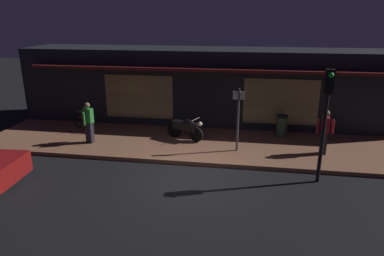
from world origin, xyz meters
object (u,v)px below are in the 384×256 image
bicycle_parked (84,122)px  traffic_light_pole (326,107)px  sign_post (238,116)px  motorcycle (186,128)px  person_photographer (89,122)px  person_bystander (325,131)px  trash_bin (282,126)px

bicycle_parked → traffic_light_pole: traffic_light_pole is taller
traffic_light_pole → sign_post: bearing=143.6°
motorcycle → person_photographer: bearing=-165.2°
person_photographer → sign_post: (5.92, 0.06, 0.48)m
sign_post → traffic_light_pole: 3.43m
person_photographer → traffic_light_pole: (8.57, -1.89, 1.45)m
motorcycle → sign_post: bearing=-23.5°
person_bystander → sign_post: 3.22m
bicycle_parked → trash_bin: 8.73m
person_photographer → sign_post: 5.94m
motorcycle → sign_post: (2.15, -0.93, 0.86)m
trash_bin → person_photographer: bearing=-165.5°
person_photographer → person_bystander: bearing=1.5°
person_bystander → bicycle_parked: bearing=172.9°
bicycle_parked → traffic_light_pole: size_ratio=0.40×
motorcycle → person_bystander: person_bystander is taller
person_photographer → sign_post: bearing=0.6°
person_bystander → sign_post: bearing=-176.9°
motorcycle → bicycle_parked: (-4.75, 0.50, -0.14)m
bicycle_parked → person_bystander: person_bystander is taller
motorcycle → trash_bin: bearing=14.2°
sign_post → trash_bin: sign_post is taller
traffic_light_pole → person_bystander: bearing=76.0°
sign_post → trash_bin: size_ratio=2.58×
bicycle_parked → sign_post: 7.12m
person_photographer → person_bystander: (9.10, 0.24, 0.00)m
bicycle_parked → person_bystander: (10.08, -1.26, 0.52)m
person_bystander → sign_post: size_ratio=0.70×
bicycle_parked → sign_post: size_ratio=0.60×
person_bystander → trash_bin: person_bystander is taller
bicycle_parked → person_photographer: size_ratio=0.86×
person_photographer → motorcycle: bearing=14.8°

